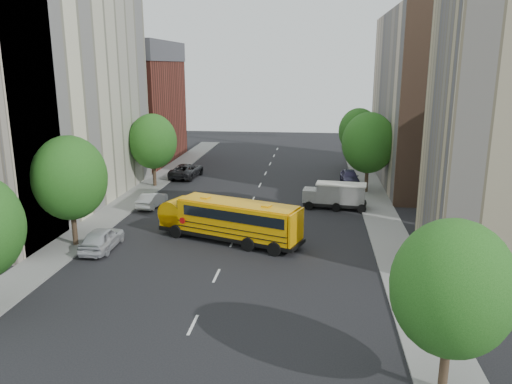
% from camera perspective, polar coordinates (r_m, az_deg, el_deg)
% --- Properties ---
extents(ground, '(120.00, 120.00, 0.00)m').
position_cam_1_polar(ground, '(38.37, -2.21, -4.74)').
color(ground, black).
rests_on(ground, ground).
extents(sidewalk_left, '(3.00, 80.00, 0.12)m').
position_cam_1_polar(sidewalk_left, '(46.03, -15.51, -1.93)').
color(sidewalk_left, slate).
rests_on(sidewalk_left, ground).
extents(sidewalk_right, '(3.00, 80.00, 0.12)m').
position_cam_1_polar(sidewalk_right, '(43.05, 14.19, -2.97)').
color(sidewalk_right, slate).
rests_on(sidewalk_right, ground).
extents(lane_markings, '(0.15, 64.00, 0.01)m').
position_cam_1_polar(lane_markings, '(47.83, -0.35, -0.86)').
color(lane_markings, silver).
rests_on(lane_markings, ground).
extents(building_left_cream, '(10.00, 26.00, 20.00)m').
position_cam_1_polar(building_left_cream, '(48.16, -23.15, 10.18)').
color(building_left_cream, beige).
rests_on(building_left_cream, ground).
extents(building_left_redbrick, '(10.00, 15.00, 13.00)m').
position_cam_1_polar(building_left_redbrick, '(68.36, -13.72, 8.85)').
color(building_left_redbrick, maroon).
rests_on(building_left_redbrick, ground).
extents(building_right_far, '(10.00, 22.00, 18.00)m').
position_cam_1_polar(building_right_far, '(57.24, 19.45, 9.98)').
color(building_right_far, '#C6B29A').
rests_on(building_right_far, ground).
extents(building_right_sidewall, '(10.10, 0.30, 18.00)m').
position_cam_1_polar(building_right_sidewall, '(46.58, 22.31, 8.92)').
color(building_right_sidewall, brown).
rests_on(building_right_sidewall, ground).
extents(street_tree_1, '(5.12, 5.12, 7.90)m').
position_cam_1_polar(street_tree_1, '(36.74, -20.52, 1.51)').
color(street_tree_1, '#38281C').
rests_on(street_tree_1, ground).
extents(street_tree_2, '(4.99, 4.99, 7.71)m').
position_cam_1_polar(street_tree_2, '(53.12, -11.72, 5.68)').
color(street_tree_2, '#38281C').
rests_on(street_tree_2, ground).
extents(street_tree_3, '(4.61, 4.61, 7.11)m').
position_cam_1_polar(street_tree_3, '(20.23, 21.54, -10.22)').
color(street_tree_3, '#38281C').
rests_on(street_tree_3, ground).
extents(street_tree_4, '(5.25, 5.25, 8.10)m').
position_cam_1_polar(street_tree_4, '(50.63, 12.73, 5.50)').
color(street_tree_4, '#38281C').
rests_on(street_tree_4, ground).
extents(street_tree_5, '(4.86, 4.86, 7.51)m').
position_cam_1_polar(street_tree_5, '(62.52, 11.65, 6.83)').
color(street_tree_5, '#38281C').
rests_on(street_tree_5, ground).
extents(school_bus, '(11.13, 6.11, 3.10)m').
position_cam_1_polar(school_bus, '(36.33, -3.21, -2.99)').
color(school_bus, black).
rests_on(school_bus, ground).
extents(safari_truck, '(5.64, 2.58, 2.33)m').
position_cam_1_polar(safari_truck, '(45.11, 9.10, -0.36)').
color(safari_truck, black).
rests_on(safari_truck, ground).
extents(parked_car_0, '(2.02, 4.74, 1.60)m').
position_cam_1_polar(parked_car_0, '(36.47, -17.21, -5.10)').
color(parked_car_0, '#B9BAC0').
rests_on(parked_car_0, ground).
extents(parked_car_1, '(1.82, 4.21, 1.35)m').
position_cam_1_polar(parked_car_1, '(46.21, -11.80, -0.86)').
color(parked_car_1, silver).
rests_on(parked_car_1, ground).
extents(parked_car_2, '(3.17, 5.98, 1.60)m').
position_cam_1_polar(parked_car_2, '(57.71, -7.96, 2.45)').
color(parked_car_2, black).
rests_on(parked_car_2, ground).
extents(parked_car_4, '(2.08, 4.49, 1.49)m').
position_cam_1_polar(parked_car_4, '(55.20, 10.65, 1.74)').
color(parked_car_4, '#363156').
rests_on(parked_car_4, ground).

